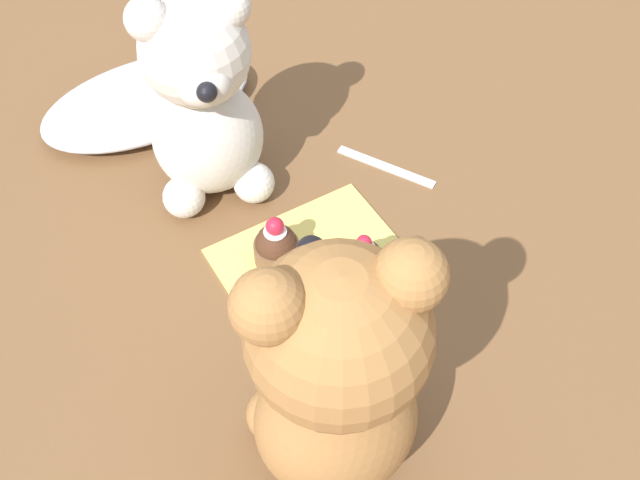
{
  "coord_description": "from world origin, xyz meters",
  "views": [
    {
      "loc": [
        -0.25,
        -0.42,
        0.66
      ],
      "look_at": [
        0.0,
        0.0,
        0.06
      ],
      "focal_mm": 42.0,
      "sensor_mm": 36.0,
      "label": 1
    }
  ],
  "objects_px": {
    "teddy_bear_cream": "(203,103)",
    "teaspoon": "(386,166)",
    "cupcake_near_cream_bear": "(276,246)",
    "saucer_plate": "(361,278)",
    "cupcake_near_tan_bear": "(363,262)",
    "teddy_bear_tan": "(336,376)"
  },
  "relations": [
    {
      "from": "cupcake_near_tan_bear",
      "to": "teaspoon",
      "type": "xyz_separation_m",
      "value": [
        0.12,
        0.13,
        -0.03
      ]
    },
    {
      "from": "saucer_plate",
      "to": "cupcake_near_cream_bear",
      "type": "bearing_deg",
      "value": 132.13
    },
    {
      "from": "saucer_plate",
      "to": "teddy_bear_tan",
      "type": "bearing_deg",
      "value": -130.35
    },
    {
      "from": "teaspoon",
      "to": "saucer_plate",
      "type": "bearing_deg",
      "value": 107.27
    },
    {
      "from": "teddy_bear_cream",
      "to": "teaspoon",
      "type": "distance_m",
      "value": 0.24
    },
    {
      "from": "teaspoon",
      "to": "cupcake_near_tan_bear",
      "type": "bearing_deg",
      "value": 107.27
    },
    {
      "from": "cupcake_near_tan_bear",
      "to": "saucer_plate",
      "type": "bearing_deg",
      "value": 180.0
    },
    {
      "from": "teddy_bear_cream",
      "to": "teddy_bear_tan",
      "type": "relative_size",
      "value": 0.89
    },
    {
      "from": "teddy_bear_tan",
      "to": "cupcake_near_tan_bear",
      "type": "height_order",
      "value": "teddy_bear_tan"
    },
    {
      "from": "teddy_bear_cream",
      "to": "cupcake_near_cream_bear",
      "type": "distance_m",
      "value": 0.17
    },
    {
      "from": "teddy_bear_tan",
      "to": "teaspoon",
      "type": "bearing_deg",
      "value": -115.38
    },
    {
      "from": "cupcake_near_tan_bear",
      "to": "cupcake_near_cream_bear",
      "type": "bearing_deg",
      "value": 132.13
    },
    {
      "from": "teddy_bear_tan",
      "to": "saucer_plate",
      "type": "distance_m",
      "value": 0.24
    },
    {
      "from": "teaspoon",
      "to": "teddy_bear_tan",
      "type": "bearing_deg",
      "value": 108.48
    },
    {
      "from": "cupcake_near_tan_bear",
      "to": "teaspoon",
      "type": "relative_size",
      "value": 0.51
    },
    {
      "from": "cupcake_near_cream_bear",
      "to": "saucer_plate",
      "type": "xyz_separation_m",
      "value": [
        0.06,
        -0.07,
        -0.02
      ]
    },
    {
      "from": "teddy_bear_cream",
      "to": "saucer_plate",
      "type": "distance_m",
      "value": 0.26
    },
    {
      "from": "saucer_plate",
      "to": "cupcake_near_tan_bear",
      "type": "xyz_separation_m",
      "value": [
        0.0,
        0.0,
        0.03
      ]
    },
    {
      "from": "teddy_bear_cream",
      "to": "teddy_bear_tan",
      "type": "height_order",
      "value": "teddy_bear_tan"
    },
    {
      "from": "teddy_bear_cream",
      "to": "teddy_bear_tan",
      "type": "distance_m",
      "value": 0.37
    },
    {
      "from": "teddy_bear_tan",
      "to": "teaspoon",
      "type": "xyz_separation_m",
      "value": [
        0.25,
        0.28,
        -0.14
      ]
    },
    {
      "from": "teddy_bear_tan",
      "to": "cupcake_near_cream_bear",
      "type": "bearing_deg",
      "value": -89.82
    }
  ]
}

